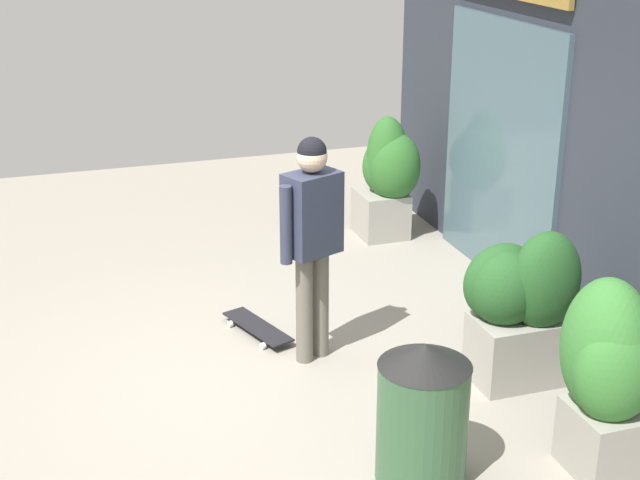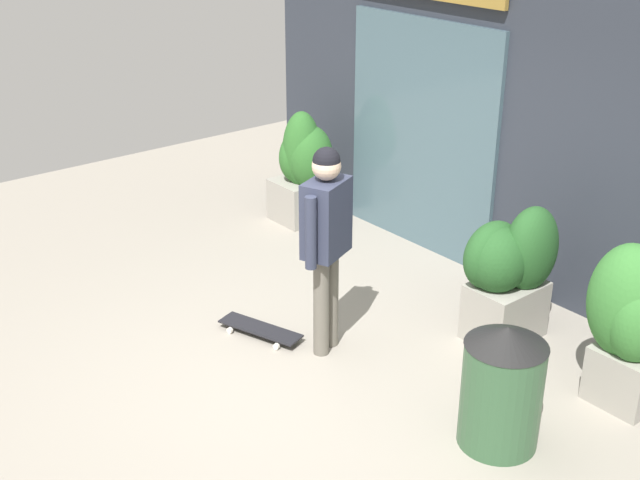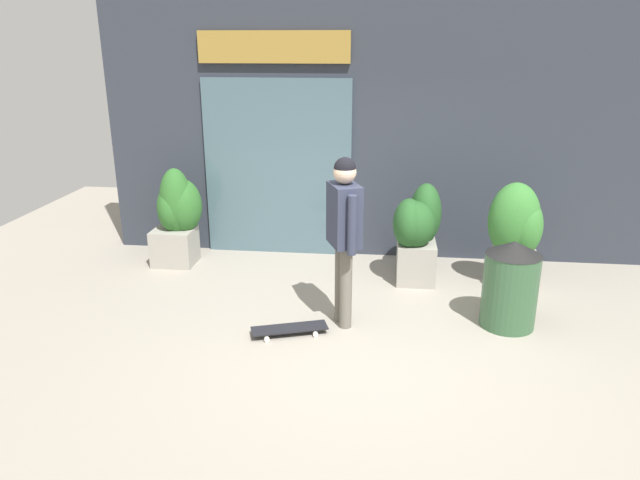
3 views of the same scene
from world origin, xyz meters
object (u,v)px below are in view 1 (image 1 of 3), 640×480
Objects in this scene: skateboarder at (312,226)px; planter_box_left at (609,367)px; trash_bin at (423,413)px; planter_box_mid at (389,174)px; planter_box_right at (518,300)px; skateboard at (258,327)px.

skateboarder reaches higher than planter_box_left.
skateboarder reaches higher than trash_bin.
trash_bin is at bearing 163.19° from skateboarder.
trash_bin is at bearing -19.40° from planter_box_mid.
planter_box_right is 1.29× the size of trash_bin.
trash_bin is at bearing 172.92° from skateboard.
planter_box_left is at bearing -4.07° from planter_box_mid.
skateboard is 0.67× the size of planter_box_right.
skateboard is 2.15m from planter_box_right.
planter_box_left is 1.38× the size of trash_bin.
planter_box_mid is at bearing 175.93° from planter_box_left.
skateboarder is 2.23× the size of skateboard.
trash_bin is (-0.24, -1.11, -0.25)m from planter_box_left.
skateboarder is 2.82m from planter_box_mid.
planter_box_left is (2.46, 1.57, 0.65)m from skateboard.
skateboard is at bearing -147.46° from planter_box_left.
skateboarder reaches higher than planter_box_mid.
skateboarder is at bearing -174.85° from trash_bin.
planter_box_right is (1.30, 1.61, 0.58)m from skateboard.
planter_box_mid reaches higher than planter_box_right.
planter_box_right is 1.48m from trash_bin.
planter_box_mid is (-2.31, 1.57, -0.41)m from skateboarder.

